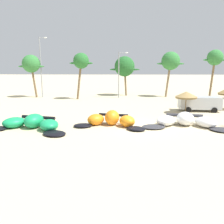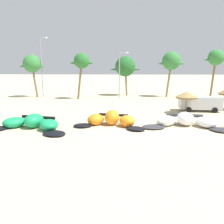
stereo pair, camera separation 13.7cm
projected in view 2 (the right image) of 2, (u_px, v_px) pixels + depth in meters
ground_plane at (136, 126)px, 22.27m from camera, size 260.00×260.00×0.00m
kite_far_left at (31, 123)px, 21.43m from camera, size 8.32×4.88×1.31m
kite_left at (111, 120)px, 22.46m from camera, size 7.07×3.96×1.45m
kite_left_of_center at (186, 121)px, 22.27m from camera, size 8.59×4.60×1.30m
beach_umbrella_near_van at (187, 95)px, 27.82m from camera, size 2.63×2.63×2.68m
parked_van at (199, 103)px, 29.59m from camera, size 5.17×2.58×1.84m
palm_leftmost at (32, 64)px, 41.76m from camera, size 4.75×3.17×7.64m
palm_left at (82, 62)px, 39.19m from camera, size 3.96×2.64×7.84m
palm_left_of_gap at (125, 67)px, 44.30m from camera, size 5.74×3.83×7.49m
palm_center_left at (171, 61)px, 42.01m from camera, size 4.96×3.31×8.21m
palm_center_right at (216, 58)px, 40.12m from camera, size 4.07×2.72×8.45m
lamppost_west at (42, 65)px, 41.91m from camera, size 1.47×0.24×10.69m
lamppost_west_center at (120, 72)px, 41.22m from camera, size 1.72×0.24×8.07m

